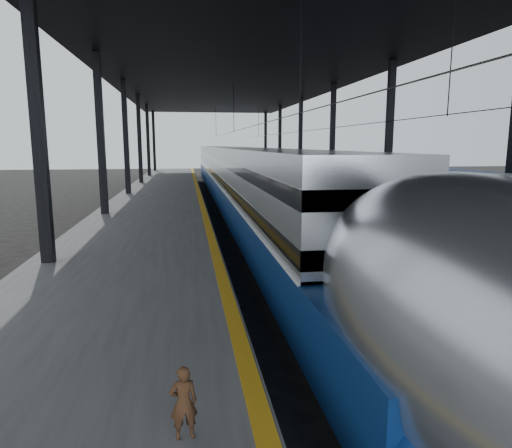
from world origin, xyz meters
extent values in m
plane|color=black|center=(0.00, 0.00, 0.00)|extent=(160.00, 160.00, 0.00)
cube|color=#4C4C4F|center=(-3.50, 20.00, 0.50)|extent=(6.00, 80.00, 1.00)
cube|color=orange|center=(-0.70, 20.00, 1.00)|extent=(0.30, 80.00, 0.01)
cube|color=slate|center=(1.28, 20.00, 0.08)|extent=(0.08, 80.00, 0.16)
cube|color=slate|center=(2.72, 20.00, 0.08)|extent=(0.08, 80.00, 0.16)
cube|color=slate|center=(6.28, 20.00, 0.08)|extent=(0.08, 80.00, 0.16)
cube|color=slate|center=(7.72, 20.00, 0.08)|extent=(0.08, 80.00, 0.16)
cube|color=black|center=(-5.80, 5.00, 4.50)|extent=(0.35, 0.35, 9.00)
cube|color=black|center=(-5.80, 15.00, 4.50)|extent=(0.35, 0.35, 9.00)
cube|color=black|center=(9.60, 15.00, 4.50)|extent=(0.35, 0.35, 9.00)
cube|color=black|center=(-5.80, 25.00, 4.50)|extent=(0.35, 0.35, 9.00)
cube|color=black|center=(9.60, 25.00, 4.50)|extent=(0.35, 0.35, 9.00)
cube|color=black|center=(-5.80, 35.00, 4.50)|extent=(0.35, 0.35, 9.00)
cube|color=black|center=(9.60, 35.00, 4.50)|extent=(0.35, 0.35, 9.00)
cube|color=black|center=(-5.80, 45.00, 4.50)|extent=(0.35, 0.35, 9.00)
cube|color=black|center=(9.60, 45.00, 4.50)|extent=(0.35, 0.35, 9.00)
cube|color=black|center=(-5.80, 55.00, 4.50)|extent=(0.35, 0.35, 9.00)
cube|color=black|center=(9.60, 55.00, 4.50)|extent=(0.35, 0.35, 9.00)
cube|color=black|center=(1.90, 20.00, 9.25)|extent=(18.00, 75.00, 0.45)
cylinder|color=slate|center=(2.00, 20.00, 5.50)|extent=(0.03, 74.00, 0.03)
cylinder|color=slate|center=(7.00, 20.00, 5.50)|extent=(0.03, 74.00, 0.03)
cube|color=#AEB0B5|center=(2.00, 27.41, 2.32)|extent=(2.92, 57.00, 4.03)
cube|color=navy|center=(2.00, 25.91, 1.06)|extent=(3.00, 62.00, 1.56)
cube|color=silver|center=(2.00, 27.41, 1.86)|extent=(3.02, 57.00, 0.10)
cube|color=black|center=(2.00, 27.41, 3.47)|extent=(2.96, 57.00, 0.42)
cube|color=black|center=(2.00, 27.41, 2.32)|extent=(2.96, 57.00, 0.42)
ellipsoid|color=#AEB0B5|center=(2.00, -4.09, 2.16)|extent=(2.92, 8.40, 4.03)
ellipsoid|color=navy|center=(2.00, -4.09, 1.01)|extent=(3.00, 8.40, 1.71)
cube|color=black|center=(2.00, 17.91, 0.20)|extent=(2.22, 2.60, 0.40)
cube|color=navy|center=(7.00, 10.85, 1.87)|extent=(2.62, 18.00, 3.56)
cube|color=gray|center=(7.00, 2.45, 1.87)|extent=(2.67, 1.20, 3.61)
cube|color=black|center=(7.00, 1.83, 2.67)|extent=(1.59, 0.06, 0.80)
cube|color=#AF0D1C|center=(7.00, 1.83, 1.45)|extent=(1.12, 0.06, 0.52)
cube|color=gray|center=(7.00, 29.85, 1.87)|extent=(2.62, 18.00, 3.56)
cube|color=gray|center=(7.00, 48.85, 1.87)|extent=(2.62, 18.00, 3.56)
cube|color=black|center=(7.00, 4.85, 0.18)|extent=(2.06, 2.40, 0.36)
cube|color=black|center=(7.00, 26.85, 0.18)|extent=(2.06, 2.40, 0.36)
imported|color=#462A17|center=(-1.69, -4.21, 1.47)|extent=(0.37, 0.27, 0.93)
camera|label=1|loc=(-1.58, -9.31, 4.52)|focal=32.00mm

